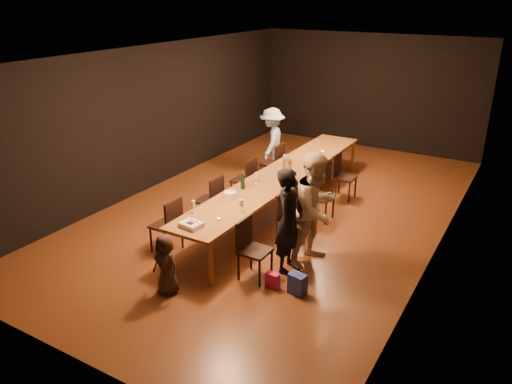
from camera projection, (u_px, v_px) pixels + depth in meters
The scene contains 30 objects.
ground at pixel (280, 210), 9.82m from camera, with size 10.00×10.00×0.00m, color #4F2D13.
room_shell at pixel (282, 105), 9.03m from camera, with size 6.04×10.04×3.02m.
table at pixel (281, 176), 9.55m from camera, with size 0.90×6.00×0.75m.
chair_right_0 at pixel (255, 250), 7.33m from camera, with size 0.42×0.42×0.93m, color black, non-canonical shape.
chair_right_1 at pixel (292, 220), 8.28m from camera, with size 0.42×0.42×0.93m, color black, non-canonical shape.
chair_right_2 at pixel (321, 196), 9.24m from camera, with size 0.42×0.42×0.93m, color black, non-canonical shape.
chair_right_3 at pixel (345, 177), 10.20m from camera, with size 0.42×0.42×0.93m, color black, non-canonical shape.
chair_left_0 at pixel (166, 224), 8.13m from camera, with size 0.42×0.42×0.93m, color black, non-canonical shape.
chair_left_1 at pixel (209, 200), 9.08m from camera, with size 0.42×0.42×0.93m, color black, non-canonical shape.
chair_left_2 at pixel (243, 180), 10.04m from camera, with size 0.42×0.42×0.93m, color black, non-canonical shape.
chair_left_3 at pixel (272, 163), 11.00m from camera, with size 0.42×0.42×0.93m, color black, non-canonical shape.
woman_birthday at pixel (289, 221), 7.44m from camera, with size 0.60×0.39×1.64m, color black.
woman_tan at pixel (316, 209), 7.64m from camera, with size 0.88×0.68×1.80m, color beige.
man_blue at pixel (272, 142), 11.44m from camera, with size 1.01×0.58×1.56m, color #8EB6DC.
child at pixel (166, 264), 6.98m from camera, with size 0.44×0.29×0.90m, color #3A2A20.
gift_bag_red at pixel (272, 280), 7.21m from camera, with size 0.20×0.11×0.23m, color #C91E5B.
gift_bag_blue at pixel (297, 284), 7.05m from camera, with size 0.25×0.16×0.31m, color #2A40B7.
birthday_cake at pixel (191, 225), 7.39m from camera, with size 0.35×0.29×0.07m.
plate_stack at pixel (230, 195), 8.39m from camera, with size 0.21×0.21×0.12m, color white.
champagne_bottle at pixel (243, 180), 8.76m from camera, with size 0.08×0.08×0.34m, color black, non-canonical shape.
ice_bucket at pixel (288, 165), 9.70m from camera, with size 0.18×0.18×0.20m, color #A1A1A6.
wineglass_0 at pixel (194, 207), 7.84m from camera, with size 0.06×0.06×0.21m, color beige, non-canonical shape.
wineglass_1 at pixel (241, 206), 7.86m from camera, with size 0.06×0.06×0.21m, color beige, non-canonical shape.
wineglass_2 at pixel (256, 178), 9.02m from camera, with size 0.06×0.06×0.21m, color silver, non-canonical shape.
wineglass_3 at pixel (294, 175), 9.16m from camera, with size 0.06×0.06×0.21m, color beige, non-canonical shape.
wineglass_4 at pixel (285, 160), 9.99m from camera, with size 0.06×0.06×0.21m, color silver, non-canonical shape.
wineglass_5 at pixel (315, 155), 10.29m from camera, with size 0.06×0.06×0.21m, color silver, non-canonical shape.
tealight_near at pixel (219, 219), 7.61m from camera, with size 0.05×0.05×0.03m, color #B2B7B2.
tealight_mid at pixel (286, 176), 9.40m from camera, with size 0.05×0.05×0.03m, color #B2B7B2.
tealight_far at pixel (323, 152), 10.76m from camera, with size 0.05×0.05×0.03m, color #B2B7B2.
Camera 1 is at (4.15, -7.96, 4.02)m, focal length 35.00 mm.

